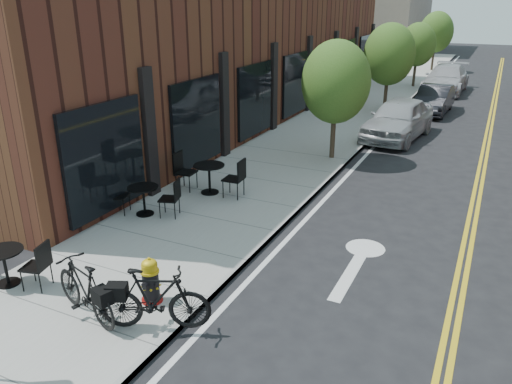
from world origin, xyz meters
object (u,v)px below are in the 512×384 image
Objects in this scene: bicycle_left at (85,289)px; parked_car_c at (446,79)px; bistro_set_a at (4,262)px; parked_car_a at (398,119)px; fire_hydrant at (151,281)px; parked_car_b at (434,99)px; bicycle_right at (155,299)px; bistro_set_b at (144,196)px; bistro_set_c at (209,175)px.

parked_car_c is (2.81, 25.66, 0.12)m from bicycle_left.
bistro_set_a is 0.38× the size of parked_car_a.
parked_car_a is (1.64, 13.39, 0.25)m from fire_hydrant.
parked_car_c is (-0.15, 6.09, 0.12)m from parked_car_b.
bistro_set_a is at bearing 67.97° from bicycle_right.
bistro_set_b is 16.43m from parked_car_b.
bicycle_left is at bearing -120.93° from fire_hydrant.
bicycle_right is at bearing 118.47° from bicycle_left.
bicycle_right is (1.23, 0.24, 0.02)m from bicycle_left.
fire_hydrant is 0.49× the size of bicycle_left.
bicycle_right is at bearing -38.67° from fire_hydrant.
parked_car_c is (0.48, 11.44, -0.01)m from parked_car_a.
bicycle_left is 0.38× the size of parked_car_a.
bicycle_right is 6.00m from bistro_set_c.
parked_car_c is at bearing 93.90° from parked_car_b.
bicycle_left is at bearing -82.48° from bistro_set_b.
bistro_set_c is 20.25m from parked_car_c.
fire_hydrant is 2.85m from bistro_set_a.
parked_car_c is (4.57, 21.83, 0.17)m from bistro_set_b.
bicycle_left is 0.97× the size of bistro_set_b.
bicycle_left is at bearing -96.10° from parked_car_b.
bicycle_right is at bearing -87.70° from parked_car_a.
bicycle_left is (-0.70, -0.83, 0.11)m from fire_hydrant.
bistro_set_a is at bearing -101.99° from parked_car_b.
fire_hydrant is 0.16× the size of parked_car_c.
bistro_set_c reaches higher than fire_hydrant.
bicycle_left is at bearing -92.52° from parked_car_a.
bistro_set_a is at bearing -156.73° from fire_hydrant.
bistro_set_a is (-2.07, 0.13, -0.06)m from bicycle_left.
bicycle_right is 1.00× the size of bistro_set_b.
parked_car_a is at bearing 91.97° from fire_hydrant.
parked_car_c is at bearing 75.63° from bistro_set_c.
parked_car_c is (2.11, 24.83, 0.24)m from fire_hydrant.
bistro_set_c reaches higher than bistro_set_b.
bistro_set_b is 11.16m from parked_car_a.
bicycle_left is 0.44× the size of parked_car_b.
bistro_set_b is (-3.00, 3.59, -0.07)m from bicycle_right.
parked_car_b is (0.63, 5.36, -0.12)m from parked_car_a.
parked_car_a is 5.40m from parked_car_b.
bistro_set_c is (-1.07, 5.78, 0.01)m from bicycle_left.
bicycle_right is 14.02m from parked_car_a.
parked_car_a is at bearing -90.60° from parked_car_c.
parked_car_c reaches higher than bistro_set_c.
parked_car_a is at bearing -94.17° from parked_car_b.
bicycle_left is 2.07m from bistro_set_a.
parked_car_a is at bearing -172.07° from bicycle_left.
bistro_set_c is 0.37× the size of parked_car_c.
bicycle_right reaches higher than bistro_set_b.
parked_car_a is at bearing 51.28° from bistro_set_b.
parked_car_b is at bearing -171.35° from bicycle_left.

